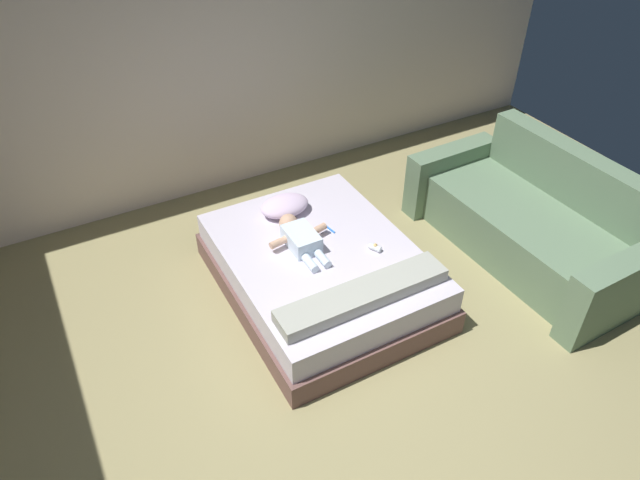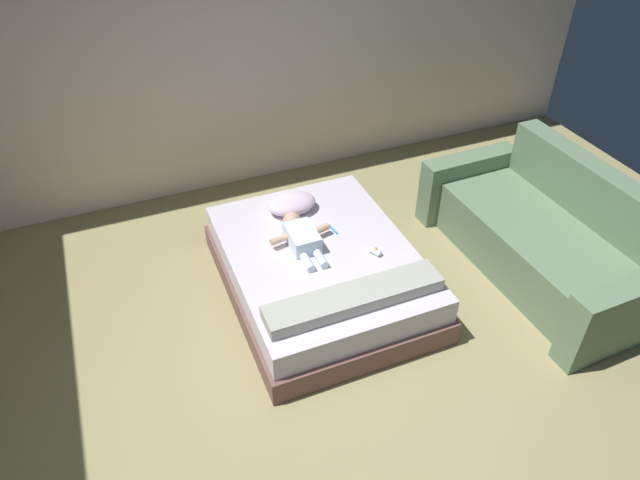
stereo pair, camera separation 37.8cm
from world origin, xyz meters
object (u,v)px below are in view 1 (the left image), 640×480
bed (320,271)px  baby (300,237)px  couch (532,222)px  toothbrush (329,228)px  pillow (285,206)px  baby_bottle (375,247)px

bed → baby: (-0.10, 0.14, 0.28)m
baby → couch: couch is taller
bed → toothbrush: toothbrush is taller
pillow → baby: bearing=-100.7°
bed → pillow: size_ratio=4.49×
toothbrush → couch: size_ratio=0.07×
couch → pillow: bearing=151.7°
baby_bottle → couch: bearing=-8.6°
pillow → bed: bearing=-87.9°
baby → couch: 2.02m
baby_bottle → baby: bearing=143.9°
baby → toothbrush: baby is taller
baby_bottle → pillow: bearing=116.9°
pillow → toothbrush: size_ratio=2.90×
baby → toothbrush: size_ratio=4.42×
baby → couch: size_ratio=0.30×
toothbrush → couch: couch is taller
baby → toothbrush: 0.31m
pillow → toothbrush: bearing=-60.0°
bed → baby: baby is taller
pillow → baby_bottle: 0.87m
baby → toothbrush: bearing=11.9°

